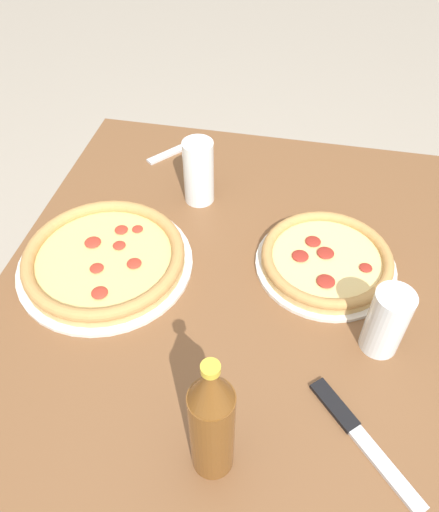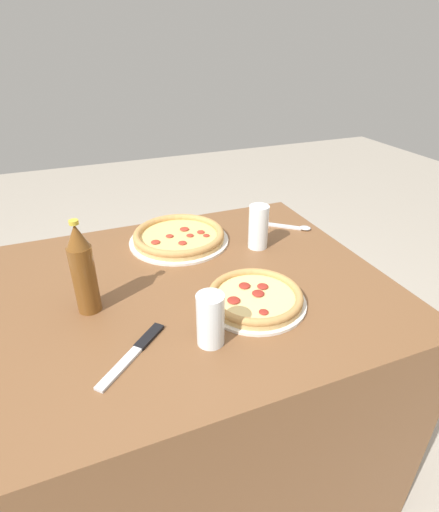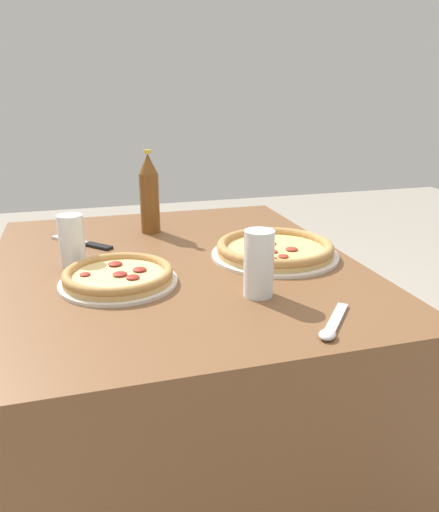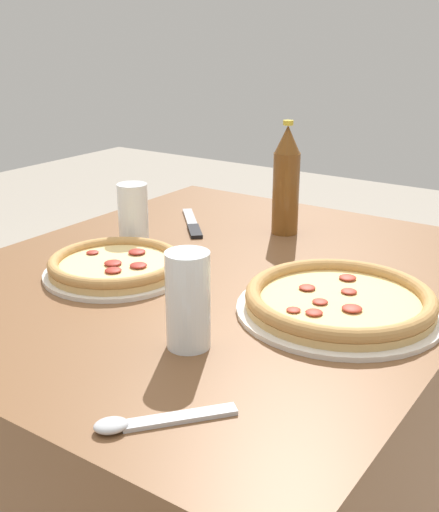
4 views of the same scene
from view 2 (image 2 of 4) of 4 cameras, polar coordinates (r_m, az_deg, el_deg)
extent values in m
plane|color=#A89E8E|center=(1.67, -2.57, -26.47)|extent=(8.00, 8.00, 0.00)
cube|color=brown|center=(1.37, -2.94, -17.41)|extent=(1.05, 0.89, 0.76)
cylinder|color=silver|center=(1.34, -5.78, 2.22)|extent=(0.33, 0.33, 0.01)
cylinder|color=tan|center=(1.34, -5.80, 2.61)|extent=(0.30, 0.30, 0.01)
cylinder|color=#E5C170|center=(1.33, -5.82, 2.89)|extent=(0.26, 0.26, 0.00)
torus|color=tan|center=(1.33, -5.83, 3.12)|extent=(0.30, 0.30, 0.02)
ellipsoid|color=#A83323|center=(1.29, -9.13, 1.99)|extent=(0.03, 0.03, 0.01)
ellipsoid|color=#A83323|center=(1.37, -5.04, 3.87)|extent=(0.03, 0.03, 0.01)
ellipsoid|color=#A83323|center=(1.32, -4.24, 2.97)|extent=(0.02, 0.02, 0.01)
ellipsoid|color=#A83323|center=(1.34, -2.69, 3.45)|extent=(0.03, 0.03, 0.01)
ellipsoid|color=#A83323|center=(1.32, -1.90, 2.96)|extent=(0.02, 0.02, 0.00)
ellipsoid|color=#A83323|center=(1.28, -5.32, 1.89)|extent=(0.03, 0.03, 0.01)
ellipsoid|color=#A83323|center=(1.32, -7.34, 2.83)|extent=(0.03, 0.03, 0.01)
cylinder|color=silver|center=(1.04, 5.08, -6.55)|extent=(0.26, 0.26, 0.01)
cylinder|color=tan|center=(1.03, 5.10, -6.10)|extent=(0.24, 0.24, 0.01)
cylinder|color=#EACC7F|center=(1.03, 5.12, -5.76)|extent=(0.21, 0.21, 0.00)
torus|color=tan|center=(1.03, 5.13, -5.55)|extent=(0.24, 0.24, 0.02)
ellipsoid|color=maroon|center=(1.00, 2.04, -6.32)|extent=(0.03, 0.03, 0.01)
ellipsoid|color=maroon|center=(1.06, 6.19, -4.31)|extent=(0.03, 0.03, 0.01)
ellipsoid|color=maroon|center=(1.06, 3.59, -4.24)|extent=(0.03, 0.03, 0.01)
ellipsoid|color=maroon|center=(0.97, 6.32, -7.95)|extent=(0.02, 0.02, 0.01)
ellipsoid|color=maroon|center=(1.03, 5.54, -5.32)|extent=(0.03, 0.03, 0.01)
cylinder|color=white|center=(0.88, -1.31, -9.07)|extent=(0.06, 0.06, 0.13)
cylinder|color=#935123|center=(0.90, -1.29, -10.07)|extent=(0.05, 0.05, 0.08)
cylinder|color=white|center=(1.28, 5.57, 4.16)|extent=(0.06, 0.06, 0.14)
cylinder|color=maroon|center=(1.29, 5.52, 3.19)|extent=(0.05, 0.05, 0.09)
cylinder|color=brown|center=(1.02, -18.68, -3.20)|extent=(0.06, 0.06, 0.18)
cone|color=brown|center=(0.97, -19.78, 2.71)|extent=(0.05, 0.05, 0.06)
cylinder|color=gold|center=(0.95, -20.13, 4.55)|extent=(0.02, 0.02, 0.01)
cube|color=black|center=(0.95, -10.00, -11.25)|extent=(0.08, 0.08, 0.01)
cube|color=silver|center=(0.88, -14.13, -15.29)|extent=(0.11, 0.11, 0.01)
cube|color=silver|center=(1.46, 9.00, 4.24)|extent=(0.12, 0.10, 0.01)
ellipsoid|color=silver|center=(1.45, 12.13, 3.93)|extent=(0.05, 0.05, 0.01)
camera|label=1|loc=(0.86, -46.01, 27.60)|focal=35.00mm
camera|label=3|loc=(1.62, 44.64, 14.52)|focal=35.00mm
camera|label=4|loc=(1.94, 17.64, 22.85)|focal=45.00mm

